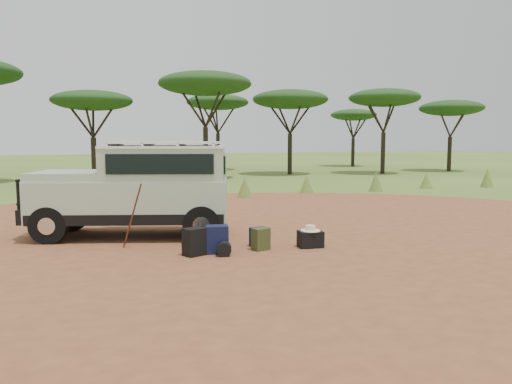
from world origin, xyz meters
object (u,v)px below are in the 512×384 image
object	(u,v)px
walking_staff	(132,216)
backpack_navy	(217,240)
duffel_navy	(260,237)
hard_case	(310,239)
safari_vehicle	(139,191)
backpack_olive	(261,239)
backpack_black	(194,242)

from	to	relation	value
walking_staff	backpack_navy	xyz separation A→B (m)	(1.50, -1.01, -0.40)
walking_staff	duffel_navy	distance (m)	2.64
backpack_navy	duffel_navy	xyz separation A→B (m)	(1.00, 0.29, -0.08)
walking_staff	hard_case	bearing A→B (deg)	-61.87
safari_vehicle	walking_staff	world-z (taller)	safari_vehicle
backpack_navy	backpack_olive	world-z (taller)	backpack_navy
duffel_navy	backpack_black	bearing A→B (deg)	-177.31
duffel_navy	hard_case	distance (m)	1.06
backpack_olive	duffel_navy	world-z (taller)	backpack_olive
hard_case	safari_vehicle	bearing A→B (deg)	148.75
safari_vehicle	duffel_navy	size ratio (longest dim) A/B	11.87
safari_vehicle	hard_case	xyz separation A→B (m)	(3.13, -2.50, -0.88)
walking_staff	backpack_navy	world-z (taller)	walking_staff
walking_staff	hard_case	world-z (taller)	walking_staff
safari_vehicle	backpack_olive	world-z (taller)	safari_vehicle
walking_staff	backpack_olive	xyz separation A→B (m)	(2.39, -1.05, -0.45)
safari_vehicle	duffel_navy	bearing A→B (deg)	-24.69
hard_case	backpack_black	bearing A→B (deg)	-175.83
backpack_navy	backpack_olive	xyz separation A→B (m)	(0.90, -0.04, -0.05)
backpack_navy	walking_staff	bearing A→B (deg)	158.88
safari_vehicle	walking_staff	bearing A→B (deg)	-85.05
backpack_black	hard_case	bearing A→B (deg)	-24.39
walking_staff	backpack_olive	distance (m)	2.65
backpack_navy	backpack_black	bearing A→B (deg)	-163.08
backpack_black	walking_staff	bearing A→B (deg)	113.48
walking_staff	backpack_navy	size ratio (longest dim) A/B	2.58
walking_staff	hard_case	distance (m)	3.68
backpack_black	backpack_navy	size ratio (longest dim) A/B	0.97
backpack_navy	hard_case	xyz separation A→B (m)	(1.95, -0.17, -0.10)
safari_vehicle	backpack_navy	bearing A→B (deg)	-44.79
backpack_olive	duffel_navy	bearing A→B (deg)	59.18
backpack_navy	hard_case	world-z (taller)	backpack_navy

